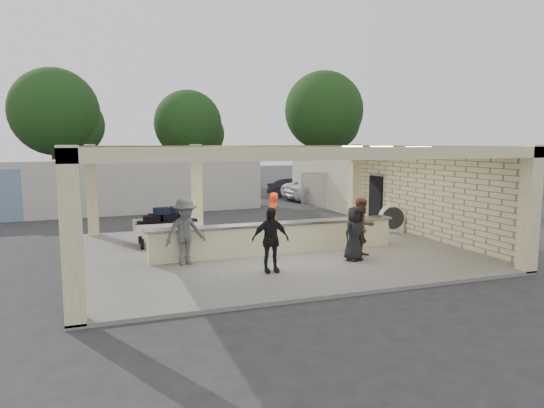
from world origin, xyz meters
name	(u,v)px	position (x,y,z in m)	size (l,w,h in m)	color
ground	(271,253)	(0.00, 0.00, 0.00)	(120.00, 120.00, 0.00)	#27272A
pavilion	(270,209)	(0.21, 0.66, 1.35)	(12.01, 10.00, 3.55)	#615E5A
baggage_counter	(276,238)	(0.00, -0.50, 0.59)	(8.20, 0.58, 0.98)	beige
luggage_cart	(166,224)	(-3.11, 2.00, 0.81)	(2.25, 1.41, 1.30)	white
drum_fan	(392,218)	(5.50, 1.30, 0.68)	(1.03, 0.58, 1.09)	white
baggage_handler	(272,218)	(0.41, 1.00, 0.99)	(0.65, 0.36, 1.78)	#FF370D
passenger_a	(362,227)	(2.34, -1.82, 1.01)	(0.89, 0.39, 1.83)	brown
passenger_b	(270,240)	(-0.95, -2.61, 0.99)	(1.04, 0.38, 1.78)	black
passenger_c	(185,232)	(-2.97, -1.00, 1.06)	(1.24, 0.44, 1.93)	#515156
passenger_d	(354,233)	(1.86, -2.21, 0.91)	(0.80, 0.33, 1.63)	black
car_white_a	(323,189)	(8.17, 12.94, 0.73)	(2.41, 5.08, 1.45)	white
car_white_b	(370,185)	(11.92, 13.46, 0.79)	(1.86, 4.97, 1.57)	white
car_dark	(298,188)	(7.26, 14.86, 0.65)	(1.37, 3.90, 1.30)	black
container_white	(140,186)	(-3.18, 11.57, 1.37)	(12.67, 2.53, 2.75)	#B8B8B4
fence	(397,187)	(11.00, 9.00, 1.05)	(12.06, 0.06, 2.03)	gray
tree_left	(60,116)	(-7.68, 24.16, 5.59)	(6.60, 6.30, 9.00)	#382619
tree_mid	(191,127)	(2.32, 26.16, 4.96)	(6.00, 5.60, 8.00)	#382619
tree_right	(326,114)	(14.32, 25.16, 6.21)	(7.20, 7.00, 10.00)	#382619
adjacent_building	(366,178)	(9.50, 10.00, 1.60)	(6.00, 8.00, 3.20)	#BEBC97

